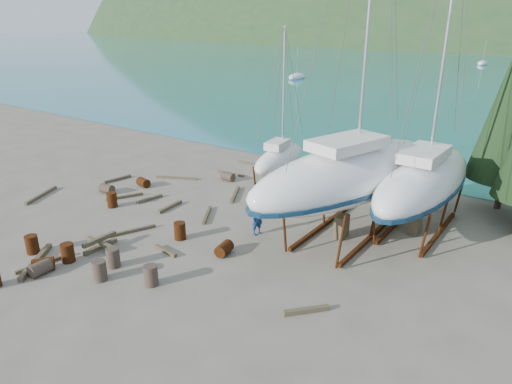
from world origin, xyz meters
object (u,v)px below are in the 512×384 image
Objects in this scene: small_sailboat_shore at (280,158)px; worker at (257,217)px; large_sailboat_far at (424,180)px; large_sailboat_near at (351,174)px.

worker is at bearing -72.36° from small_sailboat_shore.
large_sailboat_far is at bearing -37.05° from worker.
large_sailboat_near is at bearing -40.79° from small_sailboat_shore.
small_sailboat_shore is 5.28× the size of worker.
large_sailboat_far is (2.84, 2.50, -0.44)m from large_sailboat_near.
large_sailboat_near is 10.53× the size of worker.
worker is at bearing -125.96° from large_sailboat_near.
worker is (-3.60, -2.78, -2.24)m from large_sailboat_near.
large_sailboat_near is 8.63m from small_sailboat_shore.
large_sailboat_near is 3.81m from large_sailboat_far.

